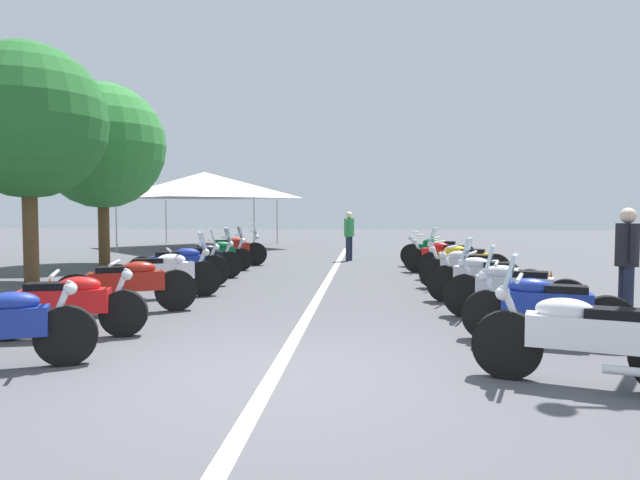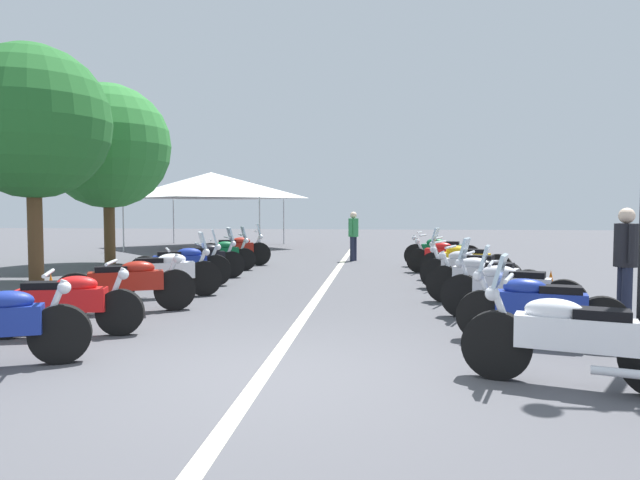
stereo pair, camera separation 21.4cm
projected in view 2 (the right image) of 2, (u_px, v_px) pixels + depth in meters
The scene contains 24 objects.
ground_plane at pixel (261, 378), 5.57m from camera, with size 80.00×80.00×0.00m, color #4C4C51.
lane_centre_stripe at pixel (323, 289), 11.65m from camera, with size 24.18×0.16×0.01m, color beige.
motorcycle_left_row_1 at pixel (64, 303), 7.33m from camera, with size 0.79×2.01×0.98m.
motorcycle_left_row_2 at pixel (128, 284), 9.04m from camera, with size 1.08×2.02×1.01m.
motorcycle_left_row_3 at pixel (164, 272), 10.54m from camera, with size 1.16×2.03×1.22m.
motorcycle_left_row_4 at pixel (182, 264), 12.06m from camera, with size 0.87×2.09×1.22m.
motorcycle_left_row_5 at pixel (203, 259), 13.36m from camera, with size 1.08×1.87×1.21m.
motorcycle_left_row_6 at pixel (220, 254), 15.05m from camera, with size 0.97×1.88×1.19m.
motorcycle_left_row_7 at pixel (236, 249), 16.45m from camera, with size 0.86×2.02×1.23m.
motorcycle_right_row_0 at pixel (571, 337), 5.25m from camera, with size 0.90×1.99×1.22m.
motorcycle_right_row_1 at pixel (538, 307), 6.91m from camera, with size 0.84×1.98×1.21m.
motorcycle_right_row_2 at pixel (509, 289), 8.36m from camera, with size 0.96×2.01×1.22m.
motorcycle_right_row_3 at pixel (484, 279), 9.72m from camera, with size 1.00×1.96×1.01m.
motorcycle_right_row_4 at pixel (469, 269), 11.39m from camera, with size 1.10×1.92×1.00m.
motorcycle_right_row_5 at pixel (464, 261), 12.86m from camera, with size 0.94×2.00×1.22m.
motorcycle_right_row_6 at pixel (448, 256), 14.40m from camera, with size 0.96×2.10×1.00m.
motorcycle_right_row_7 at pixel (441, 251), 15.93m from camera, with size 0.88×2.10×1.01m.
traffic_cone_0 at pixel (51, 293), 9.20m from camera, with size 0.36×0.36×0.61m.
traffic_cone_1 at pixel (551, 289), 9.68m from camera, with size 0.36×0.36×0.61m.
bystander_0 at pixel (626, 256), 8.13m from camera, with size 0.53×0.32×1.67m.
bystander_1 at pixel (353, 232), 17.99m from camera, with size 0.50×0.32×1.56m.
roadside_tree_0 at pixel (32, 122), 12.55m from camera, with size 3.40×3.40×5.28m.
roadside_tree_1 at pixel (108, 147), 16.73m from camera, with size 3.66×3.66×5.33m.
event_tent at pixel (211, 185), 24.12m from camera, with size 5.94×5.94×3.20m.
Camera 2 is at (-5.40, -1.16, 1.66)m, focal length 31.88 mm.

